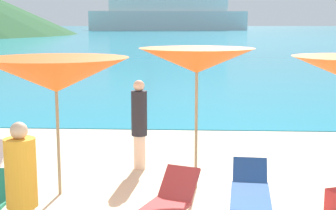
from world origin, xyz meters
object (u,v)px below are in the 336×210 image
Objects in this scene: lounge_chair_2 at (250,190)px; beachgoer_3 at (139,122)px; beachgoer_2 at (22,188)px; umbrella_1 at (56,75)px; umbrella_2 at (197,61)px; lounge_chair_4 at (162,206)px; cruise_ship at (168,7)px.

beachgoer_3 is (-1.86, 1.97, 0.61)m from lounge_chair_2.
beachgoer_3 is at bearing 171.64° from beachgoer_2.
umbrella_1 is 1.44× the size of lounge_chair_2.
beachgoer_3 is (0.96, 3.66, 0.06)m from beachgoer_2.
umbrella_2 reaches higher than lounge_chair_4.
cruise_ship is (-10.88, 179.51, 8.27)m from lounge_chair_2.
beachgoer_2 is 181.54m from cruise_ship.
beachgoer_2 is at bearing -143.91° from lounge_chair_2.
umbrella_2 is 3.53m from beachgoer_2.
umbrella_1 reaches higher than beachgoer_2.
lounge_chair_4 is 0.03× the size of cruise_ship.
lounge_chair_2 is 1.42m from lounge_chair_4.
umbrella_1 is at bearing 167.75° from lounge_chair_4.
beachgoer_3 is (-1.06, 1.06, -1.22)m from umbrella_2.
beachgoer_3 is 177.93m from cruise_ship.
umbrella_1 is at bearing -95.76° from cruise_ship.
beachgoer_2 is 0.03× the size of cruise_ship.
lounge_chair_4 is (-0.46, -1.57, -1.87)m from umbrella_2.
beachgoer_3 reaches higher than beachgoer_2.
lounge_chair_4 is at bearing -33.50° from umbrella_1.
lounge_chair_2 is 180.03m from cruise_ship.
cruise_ship reaches higher than umbrella_1.
beachgoer_2 is 0.96× the size of beachgoer_3.
umbrella_1 is at bearing -168.96° from umbrella_2.
cruise_ship is at bearing -25.04° from beachgoer_3.
umbrella_2 reaches higher than umbrella_1.
cruise_ship is (-8.06, 181.20, 7.72)m from beachgoer_2.
umbrella_1 is 2.24m from umbrella_2.
cruise_ship reaches higher than lounge_chair_2.
lounge_chair_4 is at bearing 164.82° from beachgoer_3.
umbrella_1 is 2.13m from beachgoer_3.
beachgoer_2 is at bearing 137.29° from beachgoer_3.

